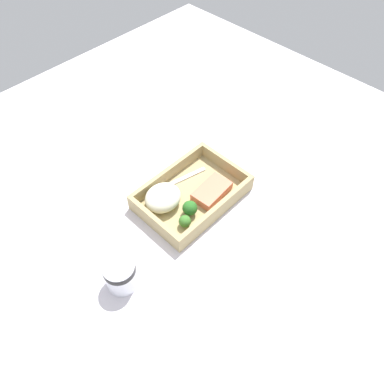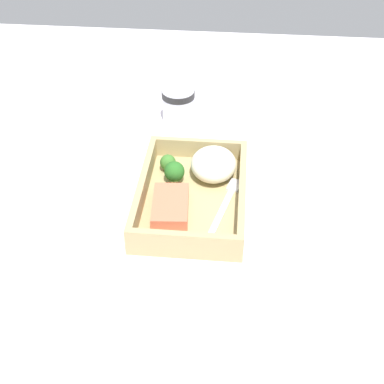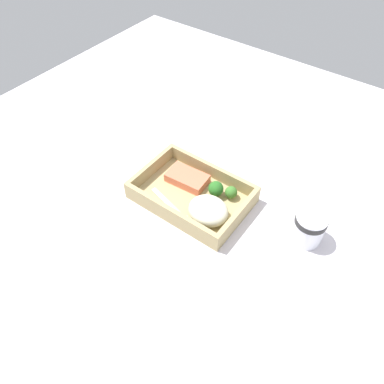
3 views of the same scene
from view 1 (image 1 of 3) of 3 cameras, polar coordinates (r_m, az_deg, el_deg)
name	(u,v)px [view 1 (image 1 of 3)]	position (r cm, az deg, el deg)	size (l,w,h in cm)	color
ground_plane	(192,201)	(101.45, 0.00, -1.31)	(160.00, 160.00, 2.00)	silver
takeout_tray	(192,197)	(100.19, 0.00, -0.75)	(28.08, 19.09, 1.20)	tan
tray_rim	(192,191)	(98.20, 0.00, 0.16)	(28.08, 19.09, 3.88)	tan
salmon_fillet	(212,191)	(99.23, 3.02, 0.12)	(10.47, 6.21, 2.40)	#DF6A4C
mashed_potatoes	(163,198)	(96.14, -4.46, -0.87)	(9.80, 8.64, 5.40)	#E9E5C5
broccoli_floret_1	(185,221)	(92.60, -1.09, -4.50)	(3.10, 3.10, 3.43)	#7EA45C
broccoli_floret_2	(190,208)	(94.27, -0.33, -2.48)	(3.84, 3.84, 4.35)	#7FA561
fork	(177,181)	(102.68, -2.29, 1.65)	(15.73, 5.43, 0.44)	silver
paper_cup	(120,274)	(85.32, -10.86, -12.14)	(7.25, 7.25, 7.92)	white
receipt_slip	(244,242)	(93.59, 7.87, -7.61)	(9.11, 11.26, 0.24)	white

